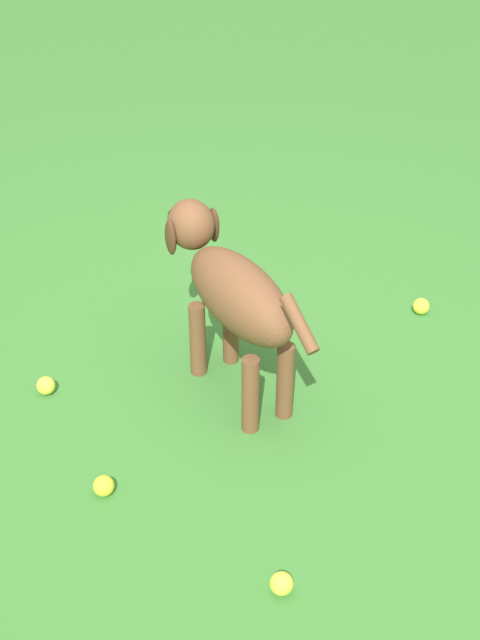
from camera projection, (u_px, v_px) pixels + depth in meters
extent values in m
plane|color=#38722D|center=(224.00, 407.00, 3.01)|extent=(14.00, 14.00, 0.00)
ellipsoid|color=brown|center=(240.00, 295.00, 2.83)|extent=(0.58, 0.34, 0.24)
cylinder|color=brown|center=(198.00, 340.00, 3.08)|extent=(0.06, 0.06, 0.29)
cylinder|color=brown|center=(231.00, 328.00, 3.14)|extent=(0.06, 0.06, 0.29)
cylinder|color=brown|center=(250.00, 395.00, 2.84)|extent=(0.06, 0.06, 0.29)
cylinder|color=brown|center=(285.00, 381.00, 2.89)|extent=(0.06, 0.06, 0.29)
ellipsoid|color=brown|center=(191.00, 224.00, 3.00)|extent=(0.21, 0.20, 0.18)
ellipsoid|color=#472B19|center=(180.00, 220.00, 3.07)|extent=(0.14, 0.11, 0.07)
sphere|color=black|center=(173.00, 214.00, 3.11)|extent=(0.03, 0.03, 0.03)
ellipsoid|color=#472B19|center=(171.00, 238.00, 2.97)|extent=(0.07, 0.05, 0.13)
ellipsoid|color=#472B19|center=(214.00, 225.00, 3.04)|extent=(0.07, 0.05, 0.13)
cylinder|color=brown|center=(300.00, 324.00, 2.55)|extent=(0.18, 0.08, 0.14)
sphere|color=#CED63C|center=(46.00, 386.00, 3.05)|extent=(0.07, 0.07, 0.07)
sphere|color=#CED32F|center=(104.00, 486.00, 2.66)|extent=(0.07, 0.07, 0.07)
sphere|color=#D3E335|center=(421.00, 306.00, 3.45)|extent=(0.07, 0.07, 0.07)
sphere|color=#CFE53B|center=(282.00, 584.00, 2.37)|extent=(0.07, 0.07, 0.07)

